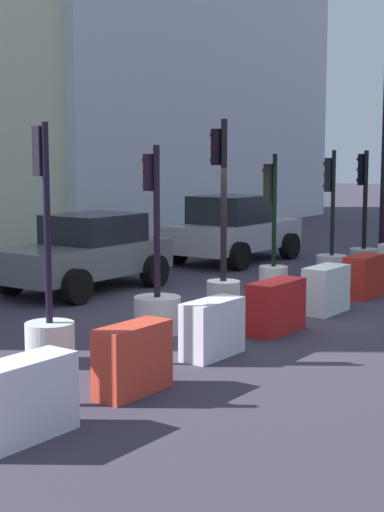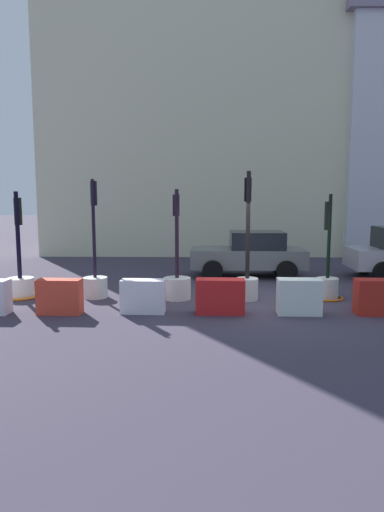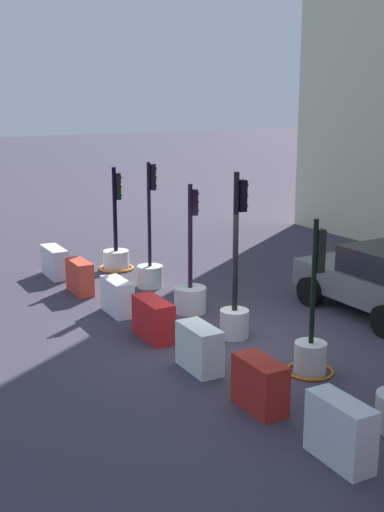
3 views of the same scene
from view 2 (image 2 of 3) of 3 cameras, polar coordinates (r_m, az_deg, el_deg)
The scene contains 13 objects.
ground_plane at distance 11.46m, azimuth 7.88°, elevation -5.91°, with size 120.00×120.00×0.00m, color #3B3444.
traffic_light_0 at distance 12.69m, azimuth -21.20°, elevation -3.10°, with size 0.97×0.97×2.81m.
traffic_light_1 at distance 12.07m, azimuth -12.34°, elevation -2.77°, with size 0.64×0.64×3.13m.
traffic_light_2 at distance 11.65m, azimuth -1.94°, elevation -3.24°, with size 0.72×0.72×2.86m.
traffic_light_3 at distance 11.60m, azimuth 7.10°, elevation -2.10°, with size 0.58×0.58×3.31m.
traffic_light_4 at distance 12.20m, azimuth 16.99°, elevation -2.97°, with size 0.84×0.84×2.74m.
construction_barrier_1 at distance 10.59m, azimuth -16.64°, elevation -5.02°, with size 1.01×0.42×0.80m.
construction_barrier_2 at distance 10.30m, azimuth -6.32°, elevation -5.17°, with size 1.02×0.44×0.78m.
construction_barrier_3 at distance 10.20m, azimuth 3.65°, elevation -5.20°, with size 1.13×0.48×0.80m.
construction_barrier_4 at distance 10.41m, azimuth 13.60°, elevation -5.10°, with size 0.99×0.49×0.81m.
construction_barrier_5 at distance 10.94m, azimuth 22.70°, elevation -4.88°, with size 0.98×0.49×0.81m.
car_grey_saloon at distance 15.09m, azimuth 7.42°, elevation 0.26°, with size 3.82×2.07×1.53m.
building_main_facade at distance 25.10m, azimuth 1.15°, elevation 22.21°, with size 15.27×9.17×18.05m.
Camera 2 is at (-1.33, -11.08, 2.62)m, focal length 31.13 mm.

